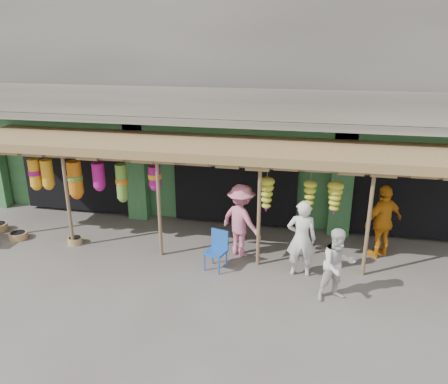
% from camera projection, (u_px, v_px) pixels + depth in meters
% --- Properties ---
extents(ground, '(80.00, 80.00, 0.00)m').
position_uv_depth(ground, '(220.00, 257.00, 11.18)').
color(ground, '#514C47').
rests_on(ground, ground).
extents(building, '(16.40, 6.80, 7.00)m').
position_uv_depth(building, '(250.00, 99.00, 14.56)').
color(building, gray).
rests_on(building, ground).
extents(awning, '(14.00, 2.70, 2.79)m').
position_uv_depth(awning, '(219.00, 151.00, 11.10)').
color(awning, brown).
rests_on(awning, ground).
extents(blue_chair, '(0.57, 0.57, 0.96)m').
position_uv_depth(blue_chair, '(217.00, 248.00, 10.49)').
color(blue_chair, '#1A50A9').
rests_on(blue_chair, ground).
extents(basket_mid, '(0.64, 0.64, 0.19)m').
position_uv_depth(basket_mid, '(18.00, 236.00, 12.15)').
color(basket_mid, '#976543').
rests_on(basket_mid, ground).
extents(basket_right, '(0.49, 0.49, 0.18)m').
position_uv_depth(basket_right, '(75.00, 240.00, 11.87)').
color(basket_right, '#987047').
rests_on(basket_right, ground).
extents(person_front, '(0.70, 0.48, 1.86)m').
position_uv_depth(person_front, '(301.00, 239.00, 10.04)').
color(person_front, silver).
rests_on(person_front, ground).
extents(person_right, '(0.97, 0.89, 1.62)m').
position_uv_depth(person_right, '(337.00, 265.00, 9.12)').
color(person_right, silver).
rests_on(person_right, ground).
extents(person_vendor, '(1.18, 1.04, 1.91)m').
position_uv_depth(person_vendor, '(383.00, 222.00, 10.92)').
color(person_vendor, orange).
rests_on(person_vendor, ground).
extents(person_shopper, '(1.41, 1.25, 1.89)m').
position_uv_depth(person_shopper, '(241.00, 221.00, 10.99)').
color(person_shopper, '#CF6D8A').
rests_on(person_shopper, ground).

